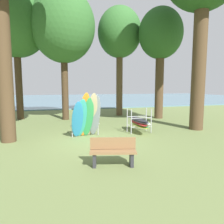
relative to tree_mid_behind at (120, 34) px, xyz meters
name	(u,v)px	position (x,y,z in m)	size (l,w,h in m)	color
ground_plane	(94,141)	(-3.63, -7.58, -6.54)	(80.00, 80.00, 0.00)	olive
lake_water	(61,99)	(-3.63, 23.25, -6.49)	(80.00, 36.00, 0.10)	slate
tree_mid_behind	(120,34)	(0.00, 0.00, 0.00)	(3.48, 3.48, 8.66)	brown
tree_far_left_back	(161,36)	(2.34, -2.39, -0.53)	(3.18, 3.18, 8.02)	#4C3823
tree_far_right_back	(15,19)	(-7.61, -0.06, 0.46)	(4.61, 4.61, 9.70)	#42301E
tree_deep_back	(63,27)	(-4.45, -1.11, -0.06)	(4.38, 4.38, 9.04)	#42301E
leaning_board_pile	(87,117)	(-3.86, -6.90, -5.56)	(1.45, 1.12, 2.14)	#2D8ED1
board_storage_rack	(139,122)	(-1.03, -6.54, -5.99)	(1.15, 2.13, 1.25)	#9EA0A5
park_bench	(113,151)	(-3.66, -10.64, -6.09)	(1.46, 0.73, 0.85)	#2D2D33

